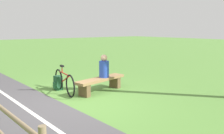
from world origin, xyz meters
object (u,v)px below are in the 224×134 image
object	(u,v)px
bench	(101,82)
person_seated	(104,67)
bicycle	(64,82)
backpack	(58,83)

from	to	relation	value
bench	person_seated	world-z (taller)	person_seated
person_seated	bicycle	bearing A→B (deg)	-35.50
bench	bicycle	bearing A→B (deg)	-40.22
backpack	bench	bearing A→B (deg)	133.14
bicycle	backpack	world-z (taller)	bicycle
bench	bicycle	size ratio (longest dim) A/B	1.11
person_seated	backpack	size ratio (longest dim) A/B	1.59
person_seated	bicycle	size ratio (longest dim) A/B	0.42
person_seated	bicycle	world-z (taller)	person_seated
person_seated	bicycle	xyz separation A→B (m)	(1.17, -0.52, -0.41)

